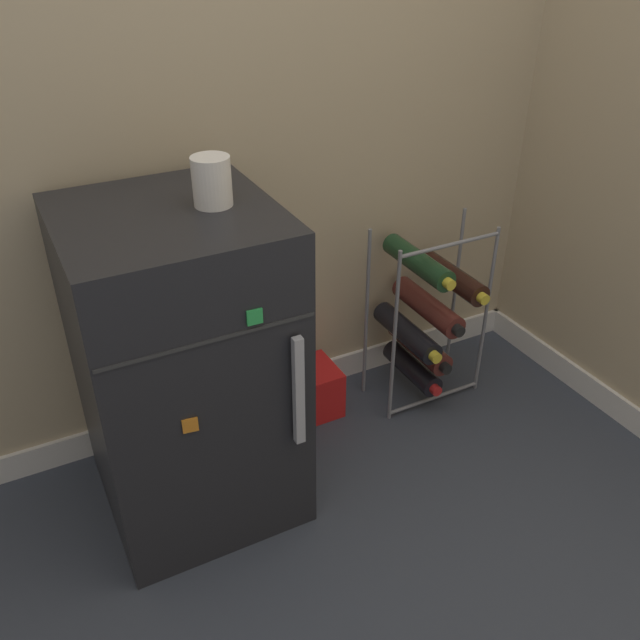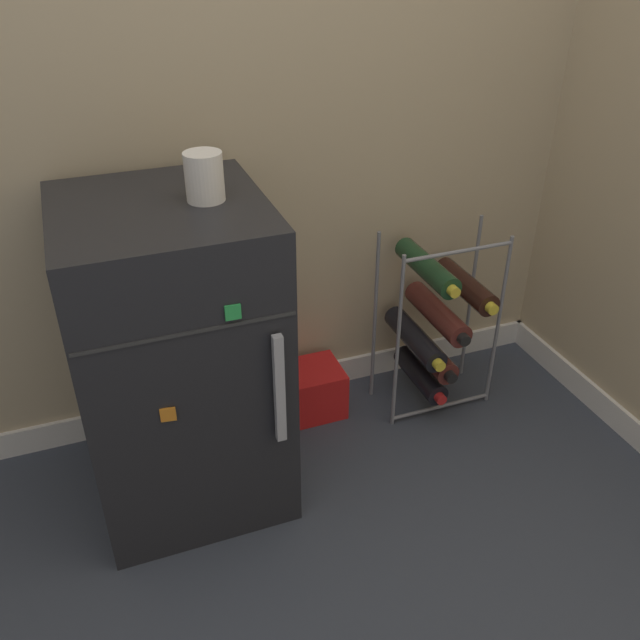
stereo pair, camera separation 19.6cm
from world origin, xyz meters
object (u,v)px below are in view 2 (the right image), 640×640
at_px(wine_rack, 433,323).
at_px(fridge_top_cup, 204,177).
at_px(soda_box, 310,390).
at_px(mini_fridge, 178,359).

relative_size(wine_rack, fridge_top_cup, 5.40).
height_order(soda_box, fridge_top_cup, fridge_top_cup).
bearing_deg(soda_box, fridge_top_cup, -149.20).
distance_m(mini_fridge, soda_box, 0.59).
relative_size(wine_rack, soda_box, 2.96).
height_order(mini_fridge, wine_rack, mini_fridge).
xyz_separation_m(mini_fridge, fridge_top_cup, (0.11, -0.01, 0.49)).
bearing_deg(soda_box, wine_rack, -11.45).
height_order(mini_fridge, fridge_top_cup, fridge_top_cup).
xyz_separation_m(wine_rack, fridge_top_cup, (-0.72, -0.11, 0.62)).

